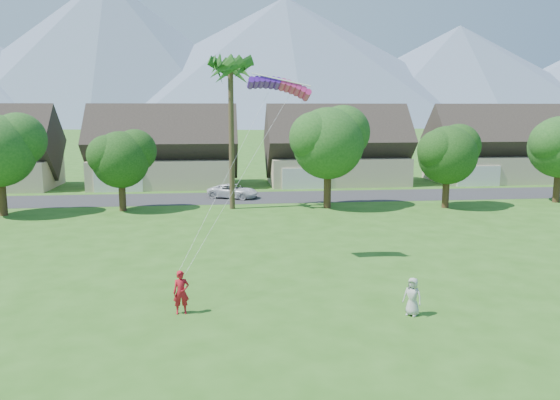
{
  "coord_description": "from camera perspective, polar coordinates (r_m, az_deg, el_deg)",
  "views": [
    {
      "loc": [
        -2.94,
        -16.82,
        8.35
      ],
      "look_at": [
        0.0,
        10.0,
        3.8
      ],
      "focal_mm": 35.0,
      "sensor_mm": 36.0,
      "label": 1
    }
  ],
  "objects": [
    {
      "name": "parafoil_kite",
      "position": [
        29.22,
        -0.01,
        12.01
      ],
      "size": [
        3.3,
        1.05,
        0.5
      ],
      "rotation": [
        0.0,
        0.0,
        -0.03
      ],
      "color": "#5317B0",
      "rests_on": "ground"
    },
    {
      "name": "houses_row",
      "position": [
        60.12,
        -2.97,
        4.88
      ],
      "size": [
        72.75,
        8.19,
        8.86
      ],
      "color": "beige",
      "rests_on": "ground"
    },
    {
      "name": "mountain_ridge",
      "position": [
        277.92,
        -3.6,
        13.83
      ],
      "size": [
        540.0,
        240.0,
        70.0
      ],
      "color": "slate",
      "rests_on": "ground"
    },
    {
      "name": "kite_flyer",
      "position": [
        23.0,
        -10.29,
        -9.47
      ],
      "size": [
        0.7,
        0.5,
        1.81
      ],
      "primitive_type": "imported",
      "rotation": [
        0.0,
        0.0,
        0.1
      ],
      "color": "#B21420",
      "rests_on": "ground"
    },
    {
      "name": "ground",
      "position": [
        19.01,
        3.43,
        -16.51
      ],
      "size": [
        500.0,
        500.0,
        0.0
      ],
      "primitive_type": "plane",
      "color": "#2D6019",
      "rests_on": "ground"
    },
    {
      "name": "fan_palm",
      "position": [
        45.46,
        -5.21,
        13.89
      ],
      "size": [
        3.0,
        3.0,
        13.8
      ],
      "color": "#4C3D26",
      "rests_on": "ground"
    },
    {
      "name": "watcher",
      "position": [
        23.14,
        13.68,
        -9.78
      ],
      "size": [
        0.91,
        0.88,
        1.58
      ],
      "primitive_type": "imported",
      "rotation": [
        0.0,
        0.0,
        -0.71
      ],
      "color": "#B1B2AD",
      "rests_on": "ground"
    },
    {
      "name": "tree_row",
      "position": [
        44.91,
        -3.96,
        5.13
      ],
      "size": [
        62.27,
        6.67,
        8.45
      ],
      "color": "#47301C",
      "rests_on": "ground"
    },
    {
      "name": "street",
      "position": [
        51.59,
        -2.91,
        0.25
      ],
      "size": [
        90.0,
        7.0,
        0.01
      ],
      "primitive_type": "cube",
      "color": "#2D2D30",
      "rests_on": "ground"
    },
    {
      "name": "parked_car",
      "position": [
        51.41,
        -4.91,
        0.93
      ],
      "size": [
        5.21,
        3.94,
        1.31
      ],
      "primitive_type": "imported",
      "rotation": [
        0.0,
        0.0,
        1.14
      ],
      "color": "silver",
      "rests_on": "ground"
    }
  ]
}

